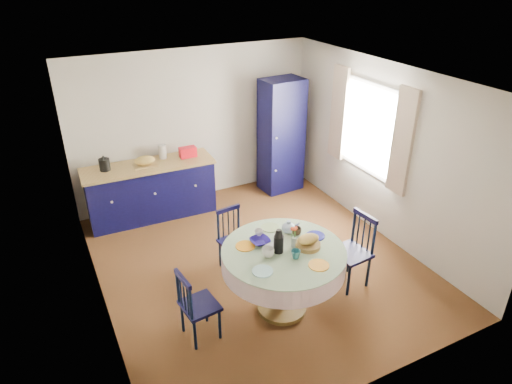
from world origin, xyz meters
The scene contains 17 objects.
floor centered at (0.00, 0.00, 0.00)m, with size 4.50×4.50×0.00m, color black.
ceiling centered at (0.00, 0.00, 2.50)m, with size 4.50×4.50×0.00m, color white.
wall_back centered at (0.00, 2.25, 1.25)m, with size 4.00×0.02×2.50m, color beige.
wall_left centered at (-2.00, 0.00, 1.25)m, with size 0.02×4.50×2.50m, color beige.
wall_right centered at (2.00, 0.00, 1.25)m, with size 0.02×4.50×2.50m, color beige.
window centered at (1.95, 0.30, 1.52)m, with size 0.10×1.74×1.45m.
kitchen_counter centered at (-0.90, 1.90, 0.46)m, with size 2.01×0.69×1.13m.
pantry_cabinet centered at (1.40, 1.85, 0.98)m, with size 0.72×0.54×1.96m.
dining_table centered at (-0.15, -0.94, 0.71)m, with size 1.38×1.38×1.12m.
chair_left centered at (-1.18, -0.91, 0.43)m, with size 0.40×0.42×0.86m.
chair_far centered at (-0.31, 0.07, 0.43)m, with size 0.42×0.40×0.85m.
chair_right centered at (0.87, -0.90, 0.49)m, with size 0.45×0.47×0.96m.
mug_a centered at (-0.37, -0.97, 0.89)m, with size 0.14×0.14×0.11m, color silver.
mug_b centered at (-0.12, -1.13, 0.89)m, with size 0.10×0.10×0.10m, color #276973.
mug_c centered at (0.13, -0.74, 0.88)m, with size 0.12×0.12×0.09m, color black.
mug_d centered at (-0.28, -0.59, 0.88)m, with size 0.10×0.10×0.09m, color silver.
cobalt_bowl centered at (-0.33, -0.71, 0.86)m, with size 0.22×0.22×0.05m, color navy.
Camera 1 is at (-2.31, -4.51, 3.71)m, focal length 32.00 mm.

